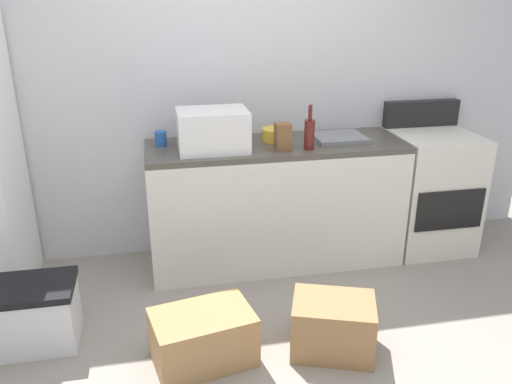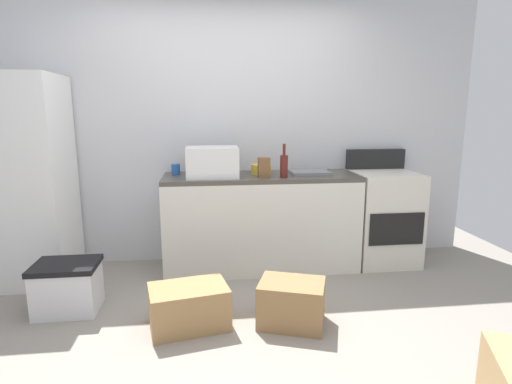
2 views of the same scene
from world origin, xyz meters
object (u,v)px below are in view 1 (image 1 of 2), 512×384
object	(u,v)px
knife_block	(283,137)
mixing_bowl	(276,135)
stove_oven	(429,189)
microwave	(213,130)
cardboard_box_large	(203,337)
cardboard_box_medium	(333,326)
storage_bin	(36,314)
wine_bottle	(309,133)
coffee_mug	(161,139)

from	to	relation	value
knife_block	mixing_bowl	bearing A→B (deg)	89.00
stove_oven	microwave	world-z (taller)	microwave
knife_block	cardboard_box_large	bearing A→B (deg)	-126.03
cardboard_box_medium	storage_bin	xyz separation A→B (m)	(-1.63, 0.39, 0.03)
cardboard_box_medium	cardboard_box_large	bearing A→B (deg)	175.78
wine_bottle	stove_oven	bearing A→B (deg)	10.02
microwave	coffee_mug	world-z (taller)	microwave
stove_oven	cardboard_box_medium	xyz separation A→B (m)	(-1.15, -1.11, -0.31)
cardboard_box_medium	knife_block	bearing A→B (deg)	93.97
cardboard_box_medium	storage_bin	distance (m)	1.67
microwave	knife_block	distance (m)	0.47
coffee_mug	cardboard_box_medium	xyz separation A→B (m)	(0.86, -1.21, -0.79)
stove_oven	microwave	distance (m)	1.76
stove_oven	cardboard_box_medium	bearing A→B (deg)	-135.86
knife_block	storage_bin	size ratio (longest dim) A/B	0.39
wine_bottle	coffee_mug	world-z (taller)	wine_bottle
coffee_mug	knife_block	world-z (taller)	knife_block
mixing_bowl	cardboard_box_large	xyz separation A→B (m)	(-0.66, -1.12, -0.80)
stove_oven	knife_block	size ratio (longest dim) A/B	6.11
microwave	cardboard_box_large	size ratio (longest dim) A/B	0.87
mixing_bowl	wine_bottle	bearing A→B (deg)	-54.03
microwave	mixing_bowl	size ratio (longest dim) A/B	2.42
cardboard_box_large	wine_bottle	bearing A→B (deg)	46.64
stove_oven	mixing_bowl	size ratio (longest dim) A/B	5.79
cardboard_box_large	microwave	bearing A→B (deg)	78.67
wine_bottle	knife_block	distance (m)	0.18
coffee_mug	cardboard_box_medium	world-z (taller)	coffee_mug
mixing_bowl	cardboard_box_medium	distance (m)	1.41
microwave	cardboard_box_medium	bearing A→B (deg)	-63.42
mixing_bowl	cardboard_box_large	world-z (taller)	mixing_bowl
microwave	cardboard_box_medium	size ratio (longest dim) A/B	1.03
cardboard_box_large	mixing_bowl	bearing A→B (deg)	59.60
wine_bottle	cardboard_box_medium	bearing A→B (deg)	-96.83
wine_bottle	storage_bin	size ratio (longest dim) A/B	0.65
coffee_mug	microwave	bearing A→B (deg)	-26.84
cardboard_box_large	storage_bin	xyz separation A→B (m)	(-0.91, 0.34, 0.04)
stove_oven	knife_block	bearing A→B (deg)	-172.24
coffee_mug	knife_block	size ratio (longest dim) A/B	0.56
mixing_bowl	storage_bin	bearing A→B (deg)	-153.57
microwave	storage_bin	distance (m)	1.54
mixing_bowl	cardboard_box_large	bearing A→B (deg)	-120.40
knife_block	storage_bin	world-z (taller)	knife_block
mixing_bowl	coffee_mug	bearing A→B (deg)	177.13
coffee_mug	knife_block	bearing A→B (deg)	-18.27
stove_oven	cardboard_box_medium	size ratio (longest dim) A/B	2.46
storage_bin	microwave	bearing A→B (deg)	30.29
cardboard_box_large	storage_bin	size ratio (longest dim) A/B	1.15
microwave	cardboard_box_medium	xyz separation A→B (m)	(0.52, -1.04, -0.88)
wine_bottle	knife_block	size ratio (longest dim) A/B	1.67
wine_bottle	cardboard_box_medium	world-z (taller)	wine_bottle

